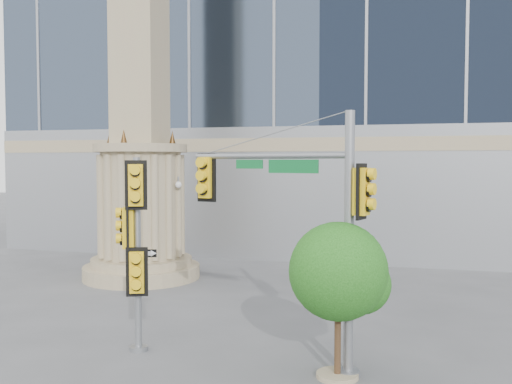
# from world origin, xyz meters

# --- Properties ---
(ground) EXTENTS (120.00, 120.00, 0.00)m
(ground) POSITION_xyz_m (0.00, 0.00, 0.00)
(ground) COLOR #545456
(ground) RESTS_ON ground
(monument) EXTENTS (4.40, 4.40, 16.60)m
(monument) POSITION_xyz_m (-6.00, 9.00, 5.52)
(monument) COLOR tan
(monument) RESTS_ON ground
(main_signal_pole) EXTENTS (4.15, 1.46, 5.48)m
(main_signal_pole) POSITION_xyz_m (1.71, 1.28, 3.39)
(main_signal_pole) COLOR slate
(main_signal_pole) RESTS_ON ground
(secondary_signal_pole) EXTENTS (0.85, 0.61, 4.54)m
(secondary_signal_pole) POSITION_xyz_m (-2.26, 1.19, 2.67)
(secondary_signal_pole) COLOR slate
(secondary_signal_pole) RESTS_ON ground
(street_tree) EXTENTS (2.07, 2.02, 3.22)m
(street_tree) POSITION_xyz_m (2.51, 0.85, 2.12)
(street_tree) COLOR tan
(street_tree) RESTS_ON ground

